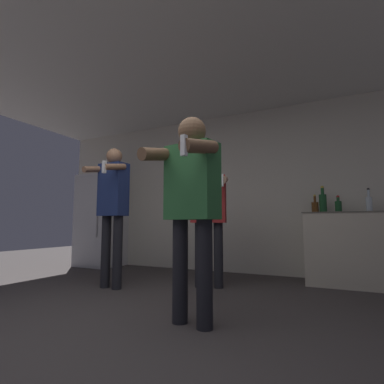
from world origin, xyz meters
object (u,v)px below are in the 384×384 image
Objects in this scene: refrigerator at (101,220)px; person_spectator_back at (208,208)px; bottle_amber_bourbon at (323,202)px; bottle_green_wine at (338,206)px; bottle_red_label at (369,203)px; person_man_side at (113,203)px; person_woman_foreground at (191,195)px; bottle_clear_vodka at (315,207)px.

refrigerator reaches higher than person_spectator_back.
person_spectator_back is at bearing -19.06° from refrigerator.
bottle_green_wine is at bearing 0.00° from bottle_amber_bourbon.
bottle_green_wine is at bearing 180.00° from bottle_red_label.
bottle_red_label is at bearing 1.17° from refrigerator.
person_man_side reaches higher than bottle_amber_bourbon.
bottle_amber_bourbon is 1.58m from person_spectator_back.
person_spectator_back is at bearing 107.34° from person_woman_foreground.
bottle_green_wine is 0.15× the size of person_spectator_back.
person_man_side is 1.17m from person_spectator_back.
bottle_clear_vodka is 2.65m from person_man_side.
bottle_amber_bourbon is at bearing 37.60° from person_spectator_back.
person_man_side reaches higher than refrigerator.
bottle_amber_bourbon is at bearing 33.51° from person_man_side.
refrigerator is 4.31m from bottle_red_label.
person_spectator_back is (1.03, 0.55, -0.06)m from person_man_side.
bottle_amber_bourbon is (3.77, 0.09, 0.22)m from refrigerator.
refrigerator is at bearing 160.94° from person_spectator_back.
bottle_green_wine is (3.96, 0.09, 0.17)m from refrigerator.
refrigerator is 7.29× the size of bottle_green_wine.
person_woman_foreground is 1.37m from person_spectator_back.
bottle_clear_vodka is at bearing 71.93° from person_woman_foreground.
bottle_red_label is 0.19× the size of person_woman_foreground.
person_woman_foreground is at bearing -121.11° from bottle_red_label.
bottle_clear_vodka is 2.39m from person_woman_foreground.
bottle_green_wine is 2.89m from person_man_side.
bottle_amber_bourbon reaches higher than bottle_green_wine.
person_man_side is at bearing -151.76° from bottle_red_label.
bottle_amber_bourbon is 2.42m from person_woman_foreground.
person_man_side reaches higher than person_spectator_back.
person_spectator_back is at bearing -142.40° from bottle_amber_bourbon.
person_woman_foreground reaches higher than bottle_amber_bourbon.
bottle_green_wine is (0.28, 0.00, 0.00)m from bottle_clear_vodka.
person_woman_foreground is at bearing -108.07° from bottle_clear_vodka.
person_man_side reaches higher than person_woman_foreground.
person_man_side is (-2.46, -1.51, 0.02)m from bottle_green_wine.
person_woman_foreground reaches higher than bottle_clear_vodka.
person_man_side is at bearing 152.20° from person_woman_foreground.
bottle_clear_vodka is 0.63m from bottle_red_label.
refrigerator reaches higher than bottle_green_wine.
person_man_side is 1.09× the size of person_spectator_back.
bottle_amber_bourbon is (0.10, 0.00, 0.06)m from bottle_clear_vodka.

